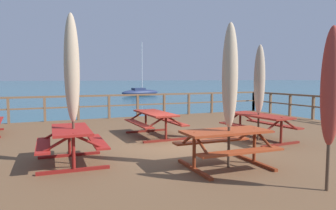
# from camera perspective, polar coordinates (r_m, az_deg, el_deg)

# --- Properties ---
(ground_plane) EXTENTS (600.00, 600.00, 0.00)m
(ground_plane) POSITION_cam_1_polar(r_m,az_deg,el_deg) (9.18, 2.39, -11.23)
(ground_plane) COLOR #2D5B6B
(wooden_deck) EXTENTS (15.35, 12.45, 0.72)m
(wooden_deck) POSITION_cam_1_polar(r_m,az_deg,el_deg) (9.09, 2.40, -9.05)
(wooden_deck) COLOR brown
(wooden_deck) RESTS_ON ground
(railing_waterside_far) EXTENTS (15.15, 0.10, 1.09)m
(railing_waterside_far) POSITION_cam_1_polar(r_m,az_deg,el_deg) (14.56, -8.17, 0.54)
(railing_waterside_far) COLOR brown
(railing_waterside_far) RESTS_ON wooden_deck
(picnic_table_mid_left) EXTENTS (1.85, 1.46, 0.78)m
(picnic_table_mid_left) POSITION_cam_1_polar(r_m,az_deg,el_deg) (6.56, 10.54, -6.42)
(picnic_table_mid_left) COLOR #993819
(picnic_table_mid_left) RESTS_ON wooden_deck
(picnic_table_front_left) EXTENTS (1.40, 2.09, 0.78)m
(picnic_table_front_left) POSITION_cam_1_polar(r_m,az_deg,el_deg) (9.81, -2.40, -2.51)
(picnic_table_front_left) COLOR maroon
(picnic_table_front_left) RESTS_ON wooden_deck
(picnic_table_mid_right) EXTENTS (1.48, 1.72, 0.78)m
(picnic_table_mid_right) POSITION_cam_1_polar(r_m,az_deg,el_deg) (7.02, -17.39, -5.86)
(picnic_table_mid_right) COLOR maroon
(picnic_table_mid_right) RESTS_ON wooden_deck
(picnic_table_front_right) EXTENTS (1.52, 2.13, 0.78)m
(picnic_table_front_right) POSITION_cam_1_polar(r_m,az_deg,el_deg) (9.58, 16.40, -2.90)
(picnic_table_front_right) COLOR maroon
(picnic_table_front_right) RESTS_ON wooden_deck
(patio_umbrella_tall_back_right) EXTENTS (0.32, 0.32, 2.95)m
(patio_umbrella_tall_back_right) POSITION_cam_1_polar(r_m,az_deg,el_deg) (6.40, 11.31, 5.20)
(patio_umbrella_tall_back_right) COLOR #4C3828
(patio_umbrella_tall_back_right) RESTS_ON wooden_deck
(patio_umbrella_short_mid) EXTENTS (0.32, 0.32, 2.67)m
(patio_umbrella_short_mid) POSITION_cam_1_polar(r_m,az_deg,el_deg) (5.59, 27.81, 2.92)
(patio_umbrella_short_mid) COLOR #4C3828
(patio_umbrella_short_mid) RESTS_ON wooden_deck
(patio_umbrella_short_back) EXTENTS (0.32, 0.32, 3.20)m
(patio_umbrella_short_back) POSITION_cam_1_polar(r_m,az_deg,el_deg) (6.86, -17.26, 6.33)
(patio_umbrella_short_back) COLOR #4C3828
(patio_umbrella_short_back) RESTS_ON wooden_deck
(patio_umbrella_tall_mid_right) EXTENTS (0.32, 0.32, 2.81)m
(patio_umbrella_tall_mid_right) POSITION_cam_1_polar(r_m,az_deg,el_deg) (9.44, 16.46, 4.43)
(patio_umbrella_tall_mid_right) COLOR #4C3828
(patio_umbrella_tall_mid_right) RESTS_ON wooden_deck
(sailboat_distant) EXTENTS (6.21, 2.82, 7.72)m
(sailboat_distant) POSITION_cam_1_polar(r_m,az_deg,el_deg) (45.42, -5.12, 2.37)
(sailboat_distant) COLOR navy
(sailboat_distant) RESTS_ON ground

